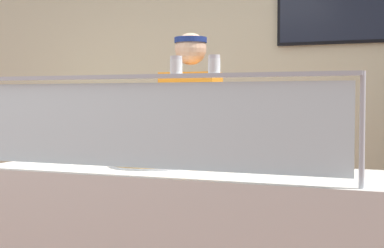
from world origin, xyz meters
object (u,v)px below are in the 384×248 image
at_px(pizza_box_stack, 68,132).
at_px(worker_figure, 191,147).
at_px(pizza_server, 146,159).
at_px(parmesan_shaker, 176,66).
at_px(pizza_tray, 151,163).
at_px(pepper_flake_shaker, 214,65).

bearing_deg(pizza_box_stack, worker_figure, -31.34).
distance_m(worker_figure, pizza_box_stack, 1.92).
bearing_deg(pizza_server, worker_figure, 92.05).
xyz_separation_m(parmesan_shaker, worker_figure, (-0.32, 1.00, -0.48)).
xyz_separation_m(pizza_tray, worker_figure, (-0.00, 0.61, 0.04)).
bearing_deg(pizza_tray, parmesan_shaker, -50.63).
distance_m(pepper_flake_shaker, pizza_box_stack, 2.97).
relative_size(parmesan_shaker, pepper_flake_shaker, 1.00).
xyz_separation_m(parmesan_shaker, pizza_box_stack, (-1.96, 2.00, -0.46)).
xyz_separation_m(pizza_tray, pepper_flake_shaker, (0.51, -0.39, 0.51)).
xyz_separation_m(pizza_tray, parmesan_shaker, (0.32, -0.39, 0.51)).
height_order(pizza_tray, pizza_server, pizza_server).
distance_m(pizza_tray, parmesan_shaker, 0.72).
xyz_separation_m(worker_figure, pizza_box_stack, (-1.64, 1.00, 0.01)).
xyz_separation_m(pizza_server, parmesan_shaker, (0.34, -0.37, 0.49)).
distance_m(parmesan_shaker, pizza_box_stack, 2.84).
bearing_deg(pizza_server, pizza_tray, 43.15).
distance_m(pizza_tray, worker_figure, 0.61).
height_order(pizza_server, pepper_flake_shaker, pepper_flake_shaker).
bearing_deg(worker_figure, pizza_server, -91.87).
bearing_deg(pizza_box_stack, pepper_flake_shaker, -42.84).
height_order(pizza_tray, parmesan_shaker, parmesan_shaker).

